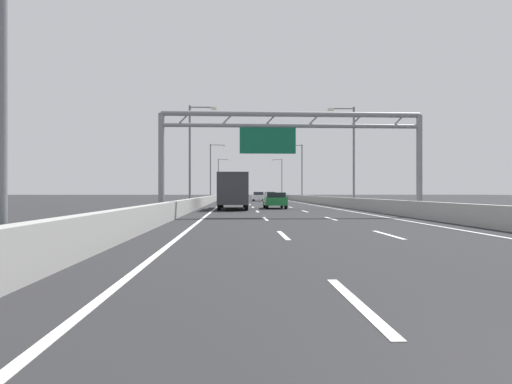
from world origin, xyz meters
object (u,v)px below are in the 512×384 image
object	(u,v)px
sign_gantry	(289,137)
black_car	(270,196)
streetlamp_left_far	(212,169)
streetlamp_right_far	(301,169)
green_car	(275,200)
streetlamp_left_distant	(219,176)
streetlamp_left_mid	(192,150)
streetlamp_right_mid	(351,150)
white_car	(258,196)
box_truck	(233,190)
streetlamp_right_distant	(281,176)
orange_car	(268,195)

from	to	relation	value
sign_gantry	black_car	bearing A→B (deg)	86.56
sign_gantry	streetlamp_left_far	distance (m)	47.31
streetlamp_right_far	green_car	xyz separation A→B (m)	(-7.43, -34.48, -4.65)
black_car	streetlamp_left_distant	bearing A→B (deg)	119.25
streetlamp_left_mid	black_car	size ratio (longest dim) A/B	2.15
streetlamp_left_mid	streetlamp_left_far	size ratio (longest dim) A/B	1.00
streetlamp_right_mid	white_car	size ratio (longest dim) A/B	2.22
box_truck	streetlamp_right_distant	bearing A→B (deg)	80.73
black_car	streetlamp_left_mid	bearing A→B (deg)	-103.43
streetlamp_right_distant	orange_car	size ratio (longest dim) A/B	2.06
streetlamp_left_mid	streetlamp_left_distant	bearing A→B (deg)	90.00
sign_gantry	streetlamp_left_distant	world-z (taller)	streetlamp_left_distant
green_car	streetlamp_left_far	bearing A→B (deg)	102.28
streetlamp_right_far	green_car	distance (m)	35.58
streetlamp_left_mid	black_car	xyz separation A→B (m)	(10.86, 45.48, -4.64)
streetlamp_right_mid	streetlamp_right_distant	size ratio (longest dim) A/B	1.00
streetlamp_right_far	streetlamp_left_distant	world-z (taller)	same
streetlamp_left_far	streetlamp_left_distant	distance (m)	32.44
sign_gantry	box_truck	distance (m)	11.94
streetlamp_right_mid	box_truck	size ratio (longest dim) A/B	1.06
streetlamp_right_far	streetlamp_left_distant	distance (m)	35.71
streetlamp_right_far	white_car	distance (m)	9.09
green_car	white_car	xyz separation A→B (m)	(0.14, 31.65, 0.01)
black_car	white_car	bearing A→B (deg)	-101.47
streetlamp_left_distant	green_car	xyz separation A→B (m)	(7.51, -66.92, -4.65)
streetlamp_right_distant	white_car	distance (m)	36.32
streetlamp_left_distant	white_car	bearing A→B (deg)	-77.77
green_car	box_truck	xyz separation A→B (m)	(-3.70, -1.29, 0.89)
streetlamp_right_far	box_truck	distance (m)	37.65
streetlamp_right_mid	streetlamp_left_mid	bearing A→B (deg)	180.00
white_car	black_car	size ratio (longest dim) A/B	0.97
sign_gantry	box_truck	size ratio (longest dim) A/B	1.79
green_car	streetlamp_left_distant	bearing A→B (deg)	96.40
green_car	streetlamp_right_mid	bearing A→B (deg)	15.36
streetlamp_left_mid	streetlamp_right_mid	size ratio (longest dim) A/B	1.00
black_car	green_car	bearing A→B (deg)	-94.04
streetlamp_left_far	streetlamp_right_far	distance (m)	14.93
streetlamp_left_mid	streetlamp_right_distant	size ratio (longest dim) A/B	1.00
streetlamp_left_mid	green_car	xyz separation A→B (m)	(7.51, -2.04, -4.65)
streetlamp_left_distant	orange_car	xyz separation A→B (m)	(11.23, -8.35, -4.65)
streetlamp_right_mid	box_truck	distance (m)	12.21
streetlamp_right_far	streetlamp_left_distant	size ratio (longest dim) A/B	1.00
streetlamp_left_distant	orange_car	distance (m)	14.74
black_car	sign_gantry	bearing A→B (deg)	-93.44
streetlamp_left_far	black_car	distance (m)	17.59
streetlamp_left_far	green_car	distance (m)	35.59
streetlamp_left_mid	streetlamp_left_far	distance (m)	32.44
green_car	black_car	size ratio (longest dim) A/B	1.00
orange_car	streetlamp_right_distant	bearing A→B (deg)	66.08
streetlamp_left_far	box_truck	world-z (taller)	streetlamp_left_far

